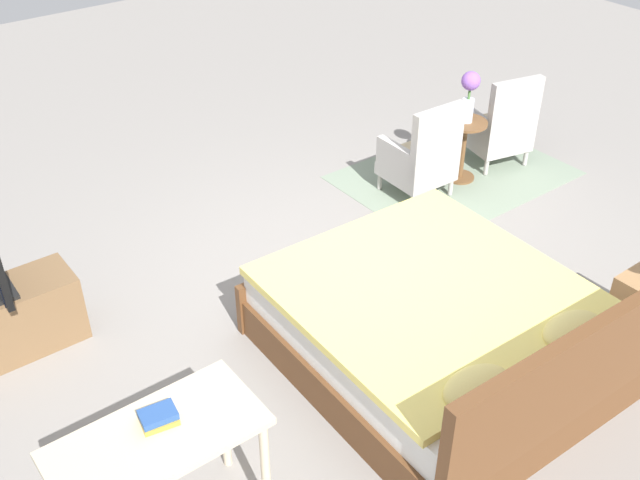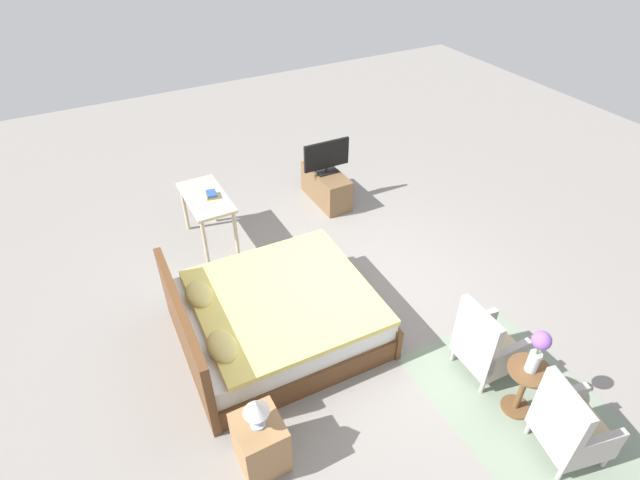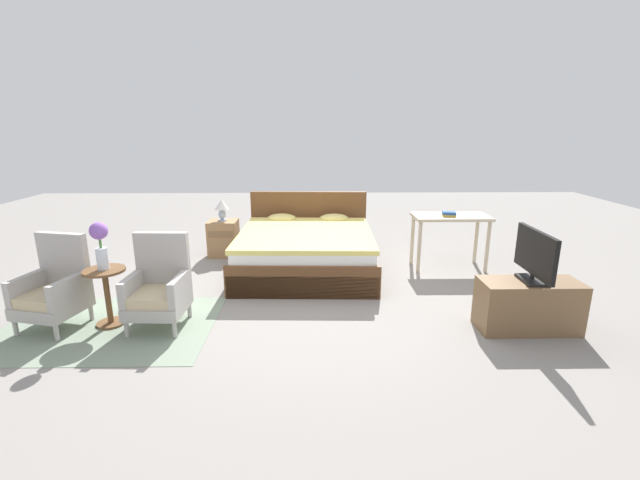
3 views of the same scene
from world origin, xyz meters
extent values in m
plane|color=gray|center=(0.00, 0.00, 0.00)|extent=(16.00, 16.00, 0.00)
cube|color=gray|center=(-2.02, -0.85, 0.00)|extent=(2.10, 1.50, 0.01)
cube|color=brown|center=(-0.04, 0.87, 0.14)|extent=(1.85, 2.12, 0.28)
cube|color=white|center=(-0.04, 0.87, 0.40)|extent=(1.77, 2.04, 0.24)
cube|color=#EAD66B|center=(-0.05, 0.79, 0.55)|extent=(1.82, 1.88, 0.06)
cube|color=brown|center=(-0.02, 1.87, 0.48)|extent=(1.83, 0.13, 0.96)
cube|color=brown|center=(-0.07, -0.14, 0.20)|extent=(1.83, 0.11, 0.40)
ellipsoid|color=#DBC670|center=(-0.43, 1.61, 0.59)|extent=(0.45, 0.29, 0.14)
ellipsoid|color=#DBC670|center=(0.38, 1.59, 0.59)|extent=(0.45, 0.29, 0.14)
cylinder|color=#ADA8A3|center=(-2.82, -1.02, 0.09)|extent=(0.04, 0.04, 0.16)
cylinder|color=#ADA8A3|center=(-2.37, -1.12, 0.09)|extent=(0.04, 0.04, 0.16)
cylinder|color=#ADA8A3|center=(-2.71, -0.57, 0.09)|extent=(0.04, 0.04, 0.16)
cylinder|color=#ADA8A3|center=(-2.27, -0.68, 0.09)|extent=(0.04, 0.04, 0.16)
cube|color=#ADA8A3|center=(-2.54, -0.85, 0.23)|extent=(0.65, 0.65, 0.12)
cube|color=#C6B289|center=(-2.54, -0.85, 0.34)|extent=(0.59, 0.59, 0.10)
cube|color=#ADA8A3|center=(-2.49, -0.62, 0.61)|extent=(0.54, 0.20, 0.64)
cube|color=#ADA8A3|center=(-2.77, -0.80, 0.42)|extent=(0.18, 0.52, 0.26)
cube|color=#ADA8A3|center=(-2.31, -0.90, 0.42)|extent=(0.18, 0.52, 0.26)
cylinder|color=#ADA8A3|center=(-1.73, -1.07, 0.09)|extent=(0.04, 0.04, 0.16)
cylinder|color=#ADA8A3|center=(-1.27, -1.09, 0.09)|extent=(0.04, 0.04, 0.16)
cylinder|color=#ADA8A3|center=(-1.72, -0.61, 0.09)|extent=(0.04, 0.04, 0.16)
cylinder|color=#ADA8A3|center=(-1.26, -0.63, 0.09)|extent=(0.04, 0.04, 0.16)
cube|color=#ADA8A3|center=(-1.49, -0.85, 0.23)|extent=(0.56, 0.56, 0.12)
cube|color=#C6B289|center=(-1.49, -0.85, 0.34)|extent=(0.51, 0.51, 0.10)
cube|color=#ADA8A3|center=(-1.49, -0.62, 0.61)|extent=(0.54, 0.10, 0.64)
cube|color=#ADA8A3|center=(-1.73, -0.84, 0.42)|extent=(0.09, 0.51, 0.26)
cube|color=#ADA8A3|center=(-1.26, -0.86, 0.42)|extent=(0.09, 0.51, 0.26)
cylinder|color=brown|center=(-2.02, -0.78, 0.01)|extent=(0.28, 0.28, 0.03)
cylinder|color=brown|center=(-2.02, -0.78, 0.30)|extent=(0.06, 0.06, 0.54)
cylinder|color=brown|center=(-2.02, -0.78, 0.58)|extent=(0.40, 0.40, 0.02)
cylinder|color=silver|center=(-2.02, -0.78, 0.70)|extent=(0.11, 0.11, 0.22)
cylinder|color=#477538|center=(-2.02, -0.78, 0.86)|extent=(0.02, 0.02, 0.10)
sphere|color=#8956B7|center=(-2.02, -0.78, 0.99)|extent=(0.17, 0.17, 0.17)
cube|color=#997047|center=(-1.34, 1.62, 0.28)|extent=(0.44, 0.40, 0.55)
cube|color=brown|center=(-1.34, 1.41, 0.39)|extent=(0.37, 0.01, 0.09)
cylinder|color=#9EADC6|center=(-1.34, 1.62, 0.56)|extent=(0.13, 0.13, 0.02)
ellipsoid|color=#9EADC6|center=(-1.34, 1.62, 0.65)|extent=(0.11, 0.11, 0.16)
cone|color=silver|center=(-1.34, 1.62, 0.81)|extent=(0.22, 0.22, 0.15)
cube|color=brown|center=(2.18, -0.96, 0.25)|extent=(0.96, 0.40, 0.51)
cube|color=black|center=(2.18, -0.96, 0.52)|extent=(0.21, 0.32, 0.03)
cylinder|color=black|center=(2.18, -0.96, 0.56)|extent=(0.04, 0.04, 0.05)
cube|color=black|center=(2.18, -0.96, 0.80)|extent=(0.06, 0.74, 0.43)
cube|color=black|center=(2.20, -0.96, 0.80)|extent=(0.02, 0.68, 0.38)
cylinder|color=beige|center=(1.51, 0.77, 0.36)|extent=(0.05, 0.05, 0.72)
cylinder|color=beige|center=(2.45, 0.77, 0.36)|extent=(0.05, 0.05, 0.72)
cylinder|color=beige|center=(1.51, 1.19, 0.36)|extent=(0.05, 0.05, 0.72)
cylinder|color=beige|center=(2.45, 1.19, 0.36)|extent=(0.05, 0.05, 0.72)
cube|color=beige|center=(1.98, 0.98, 0.74)|extent=(1.04, 0.52, 0.04)
cube|color=#B79333|center=(1.93, 0.91, 0.77)|extent=(0.20, 0.17, 0.03)
cube|color=#284C8E|center=(1.93, 0.91, 0.81)|extent=(0.19, 0.15, 0.04)
camera|label=1|loc=(2.82, 3.39, 3.55)|focal=42.00mm
camera|label=2|loc=(-3.67, 2.28, 4.29)|focal=28.00mm
camera|label=3|loc=(0.06, -4.82, 1.97)|focal=24.00mm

